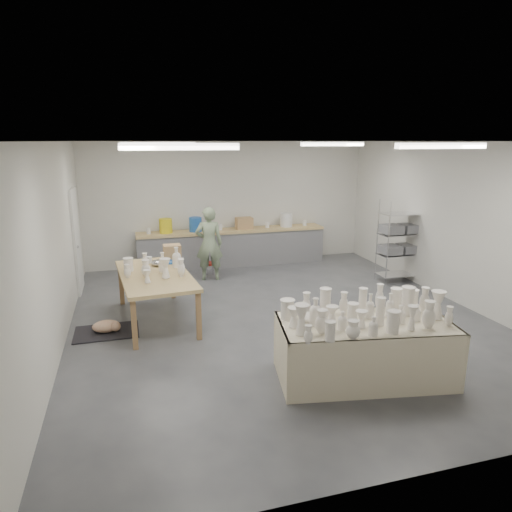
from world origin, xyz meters
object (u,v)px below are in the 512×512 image
object	(u,v)px
work_table	(158,272)
potter	(209,244)
red_stool	(208,264)
drying_table	(364,347)

from	to	relation	value
work_table	potter	world-z (taller)	potter
work_table	red_stool	bearing A→B (deg)	55.98
drying_table	work_table	world-z (taller)	work_table
potter	red_stool	distance (m)	0.60
drying_table	red_stool	size ratio (longest dim) A/B	5.63
drying_table	red_stool	distance (m)	5.26
drying_table	potter	distance (m)	5.01
work_table	potter	xyz separation A→B (m)	(1.25, 2.00, -0.01)
work_table	red_stool	xyz separation A→B (m)	(1.25, 2.27, -0.55)
drying_table	work_table	bearing A→B (deg)	139.52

